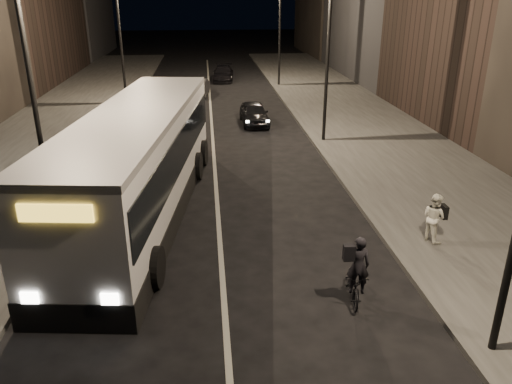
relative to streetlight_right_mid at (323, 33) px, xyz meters
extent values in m
plane|color=black|center=(-5.33, -12.00, -5.36)|extent=(180.00, 180.00, 0.00)
cube|color=#333331|center=(3.17, 2.00, -5.28)|extent=(7.00, 70.00, 0.16)
cube|color=#333331|center=(-13.83, 2.00, -5.28)|extent=(7.00, 70.00, 0.16)
cylinder|color=black|center=(0.27, 0.00, -1.20)|extent=(0.16, 0.16, 8.00)
cylinder|color=black|center=(0.27, 16.00, -1.20)|extent=(0.16, 0.16, 8.00)
cylinder|color=black|center=(-10.93, -8.00, -1.20)|extent=(0.16, 0.16, 8.00)
cylinder|color=black|center=(-10.93, 10.00, -1.20)|extent=(0.16, 0.16, 8.00)
cube|color=silver|center=(-7.89, -7.79, -3.58)|extent=(4.45, 13.59, 3.56)
cube|color=black|center=(-7.89, -7.79, -3.08)|extent=(4.48, 13.16, 1.28)
cube|color=silver|center=(-7.89, -7.79, -1.86)|extent=(4.47, 13.60, 0.20)
cube|color=gold|center=(-8.73, -14.41, -2.36)|extent=(1.56, 0.33, 0.39)
cylinder|color=black|center=(-9.86, -12.25, -4.81)|extent=(0.53, 1.15, 1.11)
cylinder|color=black|center=(-7.10, -12.60, -4.81)|extent=(0.53, 1.15, 1.11)
cylinder|color=black|center=(-8.73, -3.42, -4.81)|extent=(0.53, 1.15, 1.11)
cylinder|color=black|center=(-5.97, -3.77, -4.81)|extent=(0.53, 1.15, 1.11)
imported|color=black|center=(-2.09, -13.68, -4.94)|extent=(0.79, 1.66, 0.84)
imported|color=black|center=(-2.09, -13.88, -4.29)|extent=(0.60, 0.44, 1.53)
imported|color=silver|center=(1.07, -11.12, -4.45)|extent=(0.80, 0.89, 1.51)
imported|color=black|center=(-2.87, 4.13, -4.73)|extent=(1.60, 3.73, 1.26)
imported|color=#2F2F31|center=(-6.13, 12.93, -4.73)|extent=(1.79, 3.99, 1.27)
imported|color=black|center=(-4.08, 19.24, -4.75)|extent=(2.03, 4.31, 1.22)
camera|label=1|loc=(-5.58, -24.04, 1.86)|focal=35.00mm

